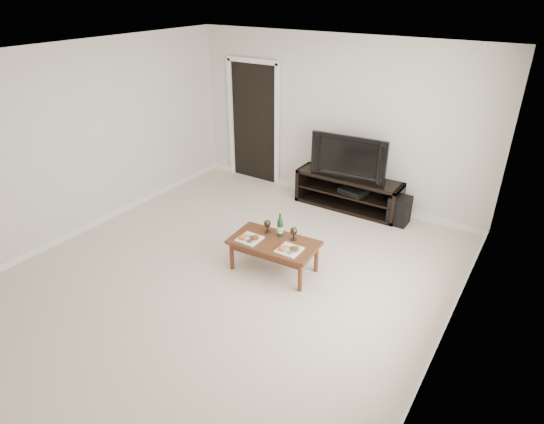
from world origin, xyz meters
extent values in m
plane|color=beige|center=(0.00, 0.00, 0.00)|extent=(5.50, 5.50, 0.00)
cube|color=silver|center=(0.00, 2.77, 1.30)|extent=(5.00, 0.04, 2.60)
cube|color=white|center=(0.00, 0.00, 2.62)|extent=(5.00, 5.50, 0.04)
cube|color=black|center=(-1.55, 2.73, 1.02)|extent=(0.90, 0.02, 2.05)
cube|color=black|center=(0.41, 2.50, 0.28)|extent=(1.68, 0.45, 0.55)
imported|color=black|center=(0.41, 2.50, 0.89)|extent=(1.19, 0.24, 0.68)
cube|color=black|center=(0.51, 2.48, 0.33)|extent=(0.45, 0.38, 0.08)
cube|color=black|center=(1.28, 2.44, 0.22)|extent=(0.30, 0.30, 0.43)
cube|color=#5B2D19|center=(0.38, 0.38, 0.21)|extent=(1.11, 0.66, 0.42)
cube|color=white|center=(0.10, 0.25, 0.45)|extent=(0.27, 0.27, 0.07)
cube|color=white|center=(0.65, 0.29, 0.45)|extent=(0.27, 0.27, 0.07)
cylinder|color=#0F3916|center=(0.36, 0.54, 0.59)|extent=(0.07, 0.07, 0.35)
camera|label=1|loc=(2.95, -3.65, 3.28)|focal=30.00mm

